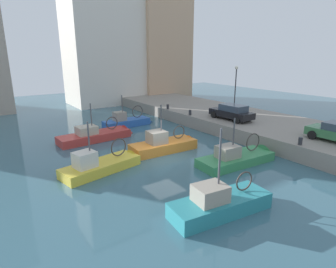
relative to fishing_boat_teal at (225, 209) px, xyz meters
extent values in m
plane|color=#386070|center=(1.70, 7.69, -0.13)|extent=(80.00, 80.00, 0.00)
cube|color=gray|center=(13.20, 7.69, 0.47)|extent=(9.00, 56.00, 1.20)
cube|color=teal|center=(-0.29, 0.03, -0.13)|extent=(5.18, 2.26, 1.57)
cone|color=teal|center=(2.55, -0.30, -0.13)|extent=(1.07, 1.62, 1.52)
cube|color=#9E7A51|center=(-0.29, 0.03, 0.58)|extent=(4.96, 2.11, 0.08)
cube|color=gray|center=(-0.91, 0.11, 1.03)|extent=(1.59, 1.35, 0.82)
cylinder|color=#4C4C51|center=(-0.48, 0.05, 2.32)|extent=(0.10, 0.10, 3.48)
torus|color=#3F3833|center=(1.11, -0.13, 1.20)|extent=(1.02, 0.20, 1.02)
sphere|color=white|center=(-1.67, 1.13, 0.11)|extent=(0.32, 0.32, 0.32)
cube|color=orange|center=(2.48, 8.91, -0.13)|extent=(5.27, 2.13, 1.49)
cone|color=orange|center=(5.42, 8.77, -0.13)|extent=(0.98, 1.74, 1.70)
cube|color=#B2A893|center=(2.48, 8.91, 0.54)|extent=(5.06, 1.97, 0.08)
cube|color=gray|center=(1.90, 8.94, 1.07)|extent=(1.37, 1.31, 0.98)
cylinder|color=#4C4C51|center=(2.29, 8.92, 2.03)|extent=(0.10, 0.10, 2.99)
torus|color=#3F3833|center=(3.93, 8.84, 1.18)|extent=(1.07, 0.13, 1.07)
sphere|color=white|center=(0.97, 10.02, 0.09)|extent=(0.32, 0.32, 0.32)
cube|color=#388951|center=(5.06, 3.87, -0.13)|extent=(5.70, 2.37, 1.22)
cone|color=#388951|center=(8.19, 3.66, -0.13)|extent=(1.02, 1.85, 1.80)
cube|color=#9E7A51|center=(5.06, 3.87, 0.42)|extent=(5.46, 2.20, 0.08)
cube|color=gray|center=(4.28, 3.92, 0.88)|extent=(1.53, 1.22, 0.84)
cylinder|color=#4C4C51|center=(4.72, 3.90, 1.77)|extent=(0.10, 0.10, 2.70)
torus|color=#3F3833|center=(6.62, 3.77, 1.18)|extent=(1.29, 0.17, 1.29)
sphere|color=white|center=(3.47, 5.08, 0.05)|extent=(0.32, 0.32, 0.32)
cube|color=gold|center=(-3.00, 7.96, -0.13)|extent=(5.36, 2.75, 1.25)
cone|color=gold|center=(-0.15, 8.52, -0.13)|extent=(1.20, 1.76, 1.62)
cube|color=#B2A893|center=(-3.00, 7.96, 0.43)|extent=(5.13, 2.57, 0.08)
cube|color=beige|center=(-4.07, 7.75, 0.97)|extent=(1.43, 1.30, 0.99)
cylinder|color=#4C4C51|center=(-3.71, 7.82, 1.86)|extent=(0.10, 0.10, 2.86)
torus|color=#3F3833|center=(-1.59, 8.24, 1.16)|extent=(1.23, 0.32, 1.24)
sphere|color=white|center=(-4.69, 8.63, 0.06)|extent=(0.32, 0.32, 0.32)
cube|color=#2D60B7|center=(3.76, 17.63, -0.13)|extent=(4.92, 1.85, 1.38)
cone|color=#2D60B7|center=(6.53, 17.74, -0.13)|extent=(0.96, 1.53, 1.49)
cube|color=#896B4C|center=(3.76, 17.63, 0.49)|extent=(4.72, 1.71, 0.08)
cube|color=gray|center=(2.97, 17.60, 1.00)|extent=(1.20, 1.05, 0.94)
cylinder|color=#4C4C51|center=(3.32, 17.61, 1.82)|extent=(0.10, 0.10, 2.64)
torus|color=#3F3833|center=(5.11, 17.68, 1.25)|extent=(1.30, 0.13, 1.30)
sphere|color=white|center=(2.26, 18.49, 0.08)|extent=(0.32, 0.32, 0.32)
cube|color=#BC3833|center=(-0.85, 14.70, -0.13)|extent=(6.27, 2.31, 1.34)
cone|color=#BC3833|center=(2.58, 14.90, -0.13)|extent=(1.00, 1.81, 1.76)
cube|color=#896B4C|center=(-0.85, 14.70, 0.47)|extent=(6.02, 2.14, 0.08)
cube|color=#B7AD99|center=(-1.52, 14.66, 0.88)|extent=(1.70, 1.45, 0.73)
cylinder|color=#4C4C51|center=(-1.03, 14.69, 1.81)|extent=(0.10, 0.10, 2.67)
torus|color=#3F3833|center=(0.87, 14.80, 1.16)|extent=(1.16, 0.15, 1.15)
sphere|color=white|center=(-2.76, 15.66, 0.07)|extent=(0.32, 0.32, 0.32)
cylinder|color=black|center=(11.05, 1.95, 1.39)|extent=(0.23, 0.64, 0.64)
cylinder|color=black|center=(12.82, 1.91, 1.39)|extent=(0.23, 0.64, 0.64)
cube|color=black|center=(11.03, 9.91, 1.64)|extent=(1.79, 4.39, 0.60)
cube|color=#384756|center=(11.03, 9.69, 2.23)|extent=(1.55, 2.46, 0.58)
cylinder|color=black|center=(10.14, 11.38, 1.39)|extent=(0.23, 0.64, 0.64)
cylinder|color=black|center=(11.87, 11.41, 1.39)|extent=(0.23, 0.64, 0.64)
cylinder|color=black|center=(10.18, 8.42, 1.39)|extent=(0.23, 0.64, 0.64)
cylinder|color=black|center=(11.91, 8.44, 1.39)|extent=(0.23, 0.64, 0.64)
cylinder|color=#2D2D33|center=(9.05, 1.69, 1.34)|extent=(0.28, 0.28, 0.55)
cylinder|color=#2D2D33|center=(9.05, 13.69, 1.34)|extent=(0.28, 0.28, 0.55)
cylinder|color=#2D2D33|center=(9.05, 17.69, 1.34)|extent=(0.28, 0.28, 0.55)
cylinder|color=#38383D|center=(14.70, 12.86, 3.32)|extent=(0.12, 0.12, 4.50)
sphere|color=#F2EACC|center=(14.70, 12.86, 5.72)|extent=(0.36, 0.36, 0.36)
cube|color=silver|center=(7.95, 32.43, 11.02)|extent=(10.48, 7.32, 22.30)
cube|color=tan|center=(17.18, 32.25, 9.51)|extent=(8.30, 8.31, 19.28)
camera|label=1|loc=(-9.14, -8.26, 7.18)|focal=30.13mm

